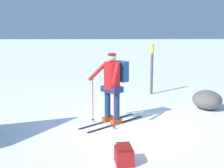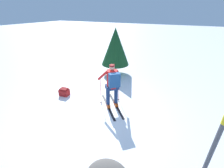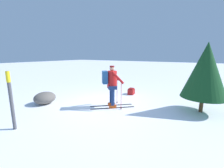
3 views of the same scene
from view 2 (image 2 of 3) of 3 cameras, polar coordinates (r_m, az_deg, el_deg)
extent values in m
plane|color=white|center=(5.86, -4.54, -10.26)|extent=(80.00, 80.00, 0.00)
cube|color=black|center=(6.08, -1.50, -8.57)|extent=(1.32, 1.42, 0.01)
cube|color=#C64714|center=(6.05, -1.51, -8.06)|extent=(0.28, 0.30, 0.12)
cylinder|color=navy|center=(5.81, -1.56, -4.58)|extent=(0.15, 0.15, 0.74)
cube|color=black|center=(6.16, 1.48, -8.07)|extent=(1.32, 1.42, 0.01)
cube|color=#C64714|center=(6.12, 1.49, -7.57)|extent=(0.28, 0.30, 0.12)
cylinder|color=navy|center=(5.89, 1.54, -4.11)|extent=(0.15, 0.15, 0.74)
cube|color=navy|center=(5.67, 0.00, -1.14)|extent=(0.58, 0.57, 0.14)
cylinder|color=red|center=(5.52, 0.00, 1.95)|extent=(0.40, 0.40, 0.67)
sphere|color=tan|center=(5.36, 0.00, 6.17)|extent=(0.20, 0.20, 0.20)
cylinder|color=maroon|center=(5.33, 0.00, 7.02)|extent=(0.19, 0.19, 0.06)
cube|color=navy|center=(5.23, 0.92, 1.45)|extent=(0.42, 0.41, 0.51)
cylinder|color=red|center=(5.98, -4.36, -2.76)|extent=(0.02, 0.02, 1.17)
cylinder|color=black|center=(6.25, -4.19, -6.95)|extent=(0.07, 0.07, 0.01)
cylinder|color=red|center=(5.58, -3.60, 3.20)|extent=(0.51, 0.21, 0.49)
cylinder|color=red|center=(6.16, 2.64, -1.77)|extent=(0.02, 0.02, 1.17)
cylinder|color=black|center=(6.43, 2.54, -5.89)|extent=(0.07, 0.07, 0.01)
cylinder|color=red|center=(5.74, 2.45, 3.90)|extent=(0.17, 0.52, 0.49)
cube|color=maroon|center=(7.11, -17.70, -3.08)|extent=(0.43, 0.35, 0.29)
cube|color=maroon|center=(7.03, -17.89, -1.86)|extent=(0.36, 0.28, 0.06)
cylinder|color=#4C4C51|center=(4.17, 34.56, -18.27)|extent=(0.09, 0.09, 1.75)
cylinder|color=#4C331E|center=(9.11, 1.23, 5.86)|extent=(0.14, 0.14, 0.58)
cone|color=#14421E|center=(8.73, 1.32, 14.05)|extent=(1.60, 1.60, 2.07)
camera|label=1|loc=(10.81, -39.96, 15.26)|focal=50.00mm
camera|label=3|loc=(8.40, 46.95, 9.43)|focal=24.00mm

